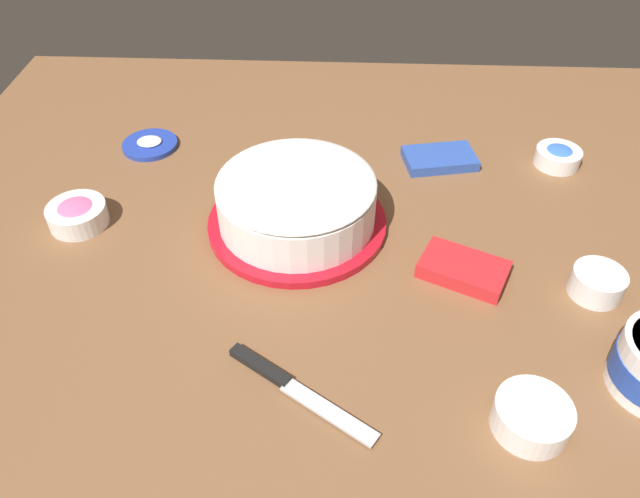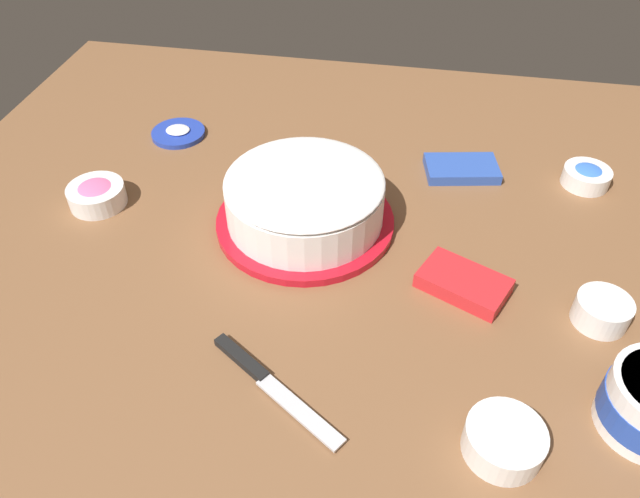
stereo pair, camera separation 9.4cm
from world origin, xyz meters
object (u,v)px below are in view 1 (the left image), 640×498
object	(u,v)px
spreading_knife	(288,384)
sprinkle_bowl_pink	(77,214)
frosting_tub_lid	(150,144)
sprinkle_bowl_rainbow	(597,282)
candy_box_lower	(463,269)
candy_box_upper	(440,159)
sprinkle_bowl_green	(532,416)
frosted_cake	(297,203)
sprinkle_bowl_blue	(558,156)

from	to	relation	value
spreading_knife	sprinkle_bowl_pink	world-z (taller)	sprinkle_bowl_pink
frosting_tub_lid	sprinkle_bowl_pink	distance (m)	0.25
sprinkle_bowl_rainbow	candy_box_lower	size ratio (longest dim) A/B	0.61
spreading_knife	candy_box_upper	size ratio (longest dim) A/B	1.55
frosting_tub_lid	sprinkle_bowl_pink	bearing A→B (deg)	75.90
sprinkle_bowl_green	candy_box_lower	size ratio (longest dim) A/B	0.73
spreading_knife	frosted_cake	bearing A→B (deg)	-87.81
frosted_cake	spreading_knife	size ratio (longest dim) A/B	1.46
spreading_knife	sprinkle_bowl_rainbow	size ratio (longest dim) A/B	2.63
sprinkle_bowl_green	candy_box_upper	world-z (taller)	sprinkle_bowl_green
candy_box_lower	sprinkle_bowl_pink	bearing A→B (deg)	16.31
sprinkle_bowl_pink	spreading_knife	bearing A→B (deg)	140.69
sprinkle_bowl_green	candy_box_lower	xyz separation A→B (m)	(0.05, -0.26, -0.01)
spreading_knife	sprinkle_bowl_blue	size ratio (longest dim) A/B	2.43
frosted_cake	frosting_tub_lid	size ratio (longest dim) A/B	2.79
sprinkle_bowl_blue	sprinkle_bowl_rainbow	distance (m)	0.34
spreading_knife	sprinkle_bowl_rainbow	xyz separation A→B (m)	(-0.45, -0.19, 0.02)
spreading_knife	candy_box_upper	xyz separation A→B (m)	(-0.25, -0.53, 0.00)
candy_box_lower	frosted_cake	bearing A→B (deg)	3.01
frosting_tub_lid	sprinkle_bowl_blue	distance (m)	0.80
spreading_knife	candy_box_upper	distance (m)	0.58
sprinkle_bowl_blue	candy_box_upper	world-z (taller)	sprinkle_bowl_blue
frosted_cake	frosting_tub_lid	distance (m)	0.39
frosted_cake	sprinkle_bowl_rainbow	world-z (taller)	frosted_cake
frosted_cake	candy_box_upper	xyz separation A→B (m)	(-0.26, -0.20, -0.04)
sprinkle_bowl_rainbow	candy_box_upper	world-z (taller)	sprinkle_bowl_rainbow
spreading_knife	candy_box_lower	xyz separation A→B (m)	(-0.25, -0.22, 0.01)
sprinkle_bowl_blue	sprinkle_bowl_rainbow	xyz separation A→B (m)	(0.02, 0.34, 0.00)
frosted_cake	candy_box_upper	distance (m)	0.33
spreading_knife	candy_box_lower	world-z (taller)	candy_box_lower
spreading_knife	candy_box_lower	bearing A→B (deg)	-139.25
frosting_tub_lid	candy_box_upper	size ratio (longest dim) A/B	0.81
sprinkle_bowl_pink	sprinkle_bowl_rainbow	bearing A→B (deg)	171.47
frosted_cake	spreading_knife	distance (m)	0.33
sprinkle_bowl_blue	candy_box_upper	xyz separation A→B (m)	(0.22, 0.01, -0.01)
sprinkle_bowl_pink	candy_box_upper	distance (m)	0.67
sprinkle_bowl_rainbow	sprinkle_bowl_pink	size ratio (longest dim) A/B	0.80
spreading_knife	sprinkle_bowl_pink	xyz separation A→B (m)	(0.38, -0.31, 0.02)
frosted_cake	sprinkle_bowl_green	xyz separation A→B (m)	(-0.31, 0.37, -0.03)
frosting_tub_lid	frosted_cake	bearing A→B (deg)	143.65
candy_box_lower	sprinkle_bowl_green	bearing A→B (deg)	125.28
frosting_tub_lid	sprinkle_bowl_blue	bearing A→B (deg)	178.32
spreading_knife	candy_box_upper	world-z (taller)	candy_box_upper
frosting_tub_lid	candy_box_lower	distance (m)	0.67
spreading_knife	sprinkle_bowl_blue	world-z (taller)	sprinkle_bowl_blue
frosting_tub_lid	spreading_knife	distance (m)	0.64
frosted_cake	sprinkle_bowl_green	distance (m)	0.49
frosted_cake	sprinkle_bowl_pink	world-z (taller)	frosted_cake
frosting_tub_lid	spreading_knife	size ratio (longest dim) A/B	0.52
sprinkle_bowl_rainbow	candy_box_upper	size ratio (longest dim) A/B	0.59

